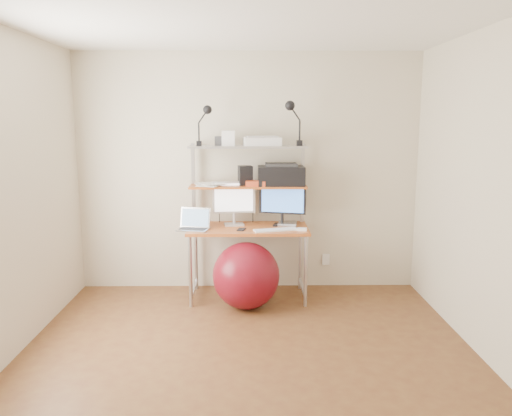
{
  "coord_description": "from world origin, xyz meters",
  "views": [
    {
      "loc": [
        0.01,
        -3.47,
        1.81
      ],
      "look_at": [
        0.08,
        1.15,
        0.99
      ],
      "focal_mm": 35.0,
      "sensor_mm": 36.0,
      "label": 1
    }
  ],
  "objects_px": {
    "laptop": "(194,225)",
    "exercise_ball": "(246,276)",
    "printer": "(281,175)",
    "monitor_black": "(282,202)",
    "monitor_silver": "(234,200)"
  },
  "relations": [
    {
      "from": "laptop",
      "to": "exercise_ball",
      "type": "distance_m",
      "value": 0.72
    },
    {
      "from": "laptop",
      "to": "printer",
      "type": "relative_size",
      "value": 0.74
    },
    {
      "from": "laptop",
      "to": "exercise_ball",
      "type": "height_order",
      "value": "laptop"
    },
    {
      "from": "monitor_black",
      "to": "monitor_silver",
      "type": "bearing_deg",
      "value": -169.97
    },
    {
      "from": "exercise_ball",
      "to": "printer",
      "type": "bearing_deg",
      "value": 49.69
    },
    {
      "from": "printer",
      "to": "exercise_ball",
      "type": "bearing_deg",
      "value": -130.63
    },
    {
      "from": "monitor_black",
      "to": "exercise_ball",
      "type": "distance_m",
      "value": 0.84
    },
    {
      "from": "monitor_silver",
      "to": "laptop",
      "type": "distance_m",
      "value": 0.49
    },
    {
      "from": "monitor_silver",
      "to": "exercise_ball",
      "type": "bearing_deg",
      "value": -80.56
    },
    {
      "from": "monitor_black",
      "to": "exercise_ball",
      "type": "xyz_separation_m",
      "value": [
        -0.37,
        -0.37,
        -0.66
      ]
    },
    {
      "from": "monitor_silver",
      "to": "monitor_black",
      "type": "relative_size",
      "value": 1.01
    },
    {
      "from": "printer",
      "to": "exercise_ball",
      "type": "xyz_separation_m",
      "value": [
        -0.36,
        -0.42,
        -0.93
      ]
    },
    {
      "from": "laptop",
      "to": "monitor_silver",
      "type": "bearing_deg",
      "value": 40.33
    },
    {
      "from": "monitor_black",
      "to": "laptop",
      "type": "bearing_deg",
      "value": -155.01
    },
    {
      "from": "printer",
      "to": "exercise_ball",
      "type": "distance_m",
      "value": 1.08
    }
  ]
}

